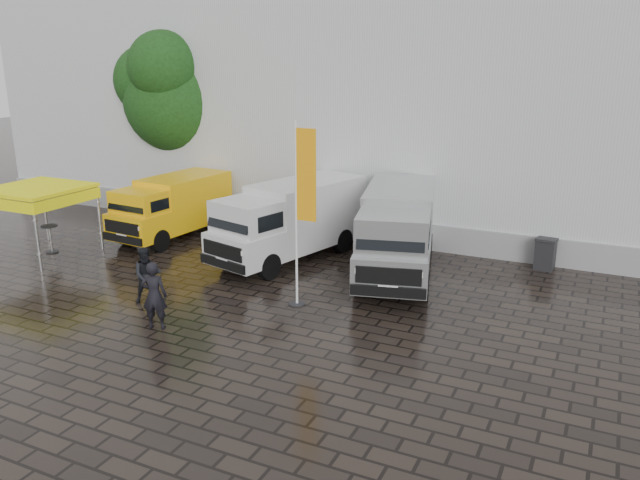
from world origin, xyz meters
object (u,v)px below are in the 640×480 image
(flagpole, at_px, (302,205))
(person_tent, at_px, (147,275))
(canopy_tent, at_px, (36,191))
(van_silver, at_px, (398,234))
(person_front, at_px, (154,295))
(van_yellow, at_px, (172,208))
(cocktail_table, at_px, (51,239))
(wheelie_bin, at_px, (545,254))
(van_white, at_px, (289,222))

(flagpole, bearing_deg, person_tent, -158.08)
(canopy_tent, relative_size, flagpole, 0.57)
(van_silver, height_order, flagpole, flagpole)
(person_tent, bearing_deg, person_front, -92.66)
(van_silver, relative_size, flagpole, 1.22)
(van_yellow, distance_m, person_front, 9.00)
(canopy_tent, bearing_deg, person_front, -22.82)
(cocktail_table, relative_size, person_front, 0.55)
(cocktail_table, relative_size, wheelie_bin, 0.95)
(van_silver, relative_size, person_front, 3.52)
(van_white, distance_m, person_front, 6.93)
(van_silver, xyz_separation_m, cocktail_table, (-12.54, -3.17, -0.92))
(van_yellow, xyz_separation_m, flagpole, (8.05, -4.20, 1.85))
(van_white, height_order, canopy_tent, van_white)
(van_silver, relative_size, canopy_tent, 2.16)
(canopy_tent, xyz_separation_m, person_front, (8.12, -3.42, -1.46))
(van_silver, distance_m, cocktail_table, 12.96)
(canopy_tent, relative_size, cocktail_table, 2.95)
(van_white, bearing_deg, wheelie_bin, 32.80)
(van_yellow, xyz_separation_m, person_tent, (3.75, -5.93, -0.37))
(van_silver, height_order, person_tent, van_silver)
(van_silver, distance_m, flagpole, 4.41)
(flagpole, distance_m, person_front, 4.74)
(wheelie_bin, bearing_deg, cocktail_table, -155.23)
(van_white, xyz_separation_m, van_silver, (4.07, 0.00, 0.06))
(van_yellow, xyz_separation_m, van_silver, (9.68, -0.44, 0.22))
(van_yellow, height_order, person_front, van_yellow)
(van_white, bearing_deg, cocktail_table, -144.95)
(van_yellow, relative_size, person_front, 2.79)
(van_yellow, xyz_separation_m, wheelie_bin, (14.12, 2.36, -0.66))
(van_silver, distance_m, person_front, 8.24)
(van_white, xyz_separation_m, person_front, (-0.41, -6.90, -0.43))
(van_yellow, bearing_deg, canopy_tent, -121.76)
(flagpole, bearing_deg, person_front, -132.20)
(van_yellow, bearing_deg, person_tent, -52.80)
(flagpole, distance_m, person_tent, 5.13)
(van_yellow, distance_m, wheelie_bin, 14.33)
(canopy_tent, bearing_deg, wheelie_bin, 20.26)
(van_white, distance_m, cocktail_table, 9.08)
(van_yellow, relative_size, van_white, 0.83)
(person_front, bearing_deg, wheelie_bin, -153.75)
(van_yellow, height_order, cocktail_table, van_yellow)
(canopy_tent, height_order, person_tent, canopy_tent)
(van_silver, height_order, person_front, van_silver)
(flagpole, height_order, cocktail_table, flagpole)
(person_front, bearing_deg, flagpole, -153.37)
(cocktail_table, relative_size, person_tent, 0.61)
(canopy_tent, distance_m, cocktail_table, 1.90)
(van_silver, bearing_deg, flagpole, -127.86)
(van_white, relative_size, person_tent, 3.73)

